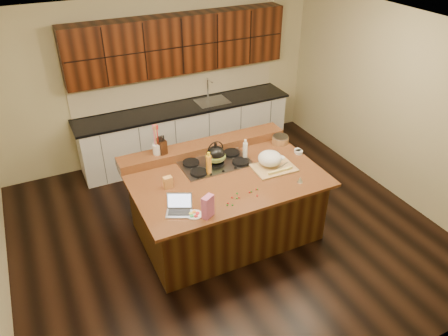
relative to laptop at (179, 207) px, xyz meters
name	(u,v)px	position (x,y,z in m)	size (l,w,h in m)	color
room	(226,146)	(0.79, 0.44, 0.38)	(5.52, 5.02, 2.72)	black
island	(226,204)	(0.79, 0.44, -0.51)	(2.40, 1.60, 0.92)	black
back_ledge	(204,147)	(0.79, 1.14, 0.01)	(2.40, 0.30, 0.12)	black
cooktop	(216,163)	(0.79, 0.74, -0.04)	(0.92, 0.52, 0.05)	gray
back_counter	(184,103)	(1.09, 2.66, 0.01)	(3.70, 0.66, 2.40)	silver
kettle	(216,154)	(0.79, 0.74, 0.10)	(0.24, 0.24, 0.22)	black
green_bowl	(216,156)	(0.79, 0.74, 0.07)	(0.27, 0.27, 0.15)	#5D712D
laptop	(179,207)	(0.00, 0.00, 0.00)	(0.36, 0.33, 0.20)	#B7B7BC
oil_bottle	(209,165)	(0.61, 0.55, 0.08)	(0.07, 0.07, 0.27)	orange
vinegar_bottle	(245,151)	(1.20, 0.68, 0.07)	(0.06, 0.06, 0.25)	silver
wooden_tray	(271,161)	(1.41, 0.36, 0.04)	(0.55, 0.44, 0.22)	tan
ramekin_a	(298,151)	(1.94, 0.53, -0.03)	(0.10, 0.10, 0.04)	white
ramekin_b	(281,158)	(1.63, 0.46, -0.03)	(0.10, 0.10, 0.04)	white
ramekin_c	(299,152)	(1.94, 0.49, -0.03)	(0.10, 0.10, 0.04)	white
strainer_bowl	(280,140)	(1.87, 0.87, -0.01)	(0.24, 0.24, 0.09)	#996B3F
kitchen_timer	(300,179)	(1.56, -0.10, -0.02)	(0.08, 0.08, 0.07)	silver
pink_bag	(208,207)	(0.25, -0.23, 0.08)	(0.14, 0.08, 0.27)	#CE6192
candy_plate	(194,215)	(0.12, -0.15, -0.05)	(0.18, 0.18, 0.01)	white
package_box	(168,182)	(0.04, 0.50, 0.02)	(0.10, 0.07, 0.15)	#DC974D
utensil_crock	(157,149)	(0.13, 1.14, 0.14)	(0.12, 0.12, 0.14)	white
knife_block	(161,146)	(0.19, 1.14, 0.16)	(0.10, 0.16, 0.19)	black
gumdrop_0	(257,196)	(0.93, -0.14, -0.04)	(0.02, 0.02, 0.02)	red
gumdrop_1	(237,193)	(0.73, 0.01, -0.04)	(0.02, 0.02, 0.02)	#198C26
gumdrop_2	(228,203)	(0.55, -0.12, -0.04)	(0.02, 0.02, 0.02)	red
gumdrop_3	(232,205)	(0.58, -0.17, -0.04)	(0.02, 0.02, 0.02)	#198C26
gumdrop_4	(239,198)	(0.72, -0.08, -0.04)	(0.02, 0.02, 0.02)	red
gumdrop_5	(251,192)	(0.90, -0.03, -0.04)	(0.02, 0.02, 0.02)	#198C26
gumdrop_6	(250,192)	(0.88, -0.04, -0.04)	(0.02, 0.02, 0.02)	red
gumdrop_7	(237,198)	(0.69, -0.08, -0.04)	(0.02, 0.02, 0.02)	#198C26
gumdrop_8	(232,197)	(0.64, -0.04, -0.04)	(0.02, 0.02, 0.02)	red
gumdrop_9	(257,189)	(0.99, -0.02, -0.04)	(0.02, 0.02, 0.02)	#198C26
gumdrop_10	(256,189)	(0.98, -0.01, -0.04)	(0.02, 0.02, 0.02)	red
gumdrop_11	(227,205)	(0.53, -0.15, -0.04)	(0.02, 0.02, 0.02)	#198C26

